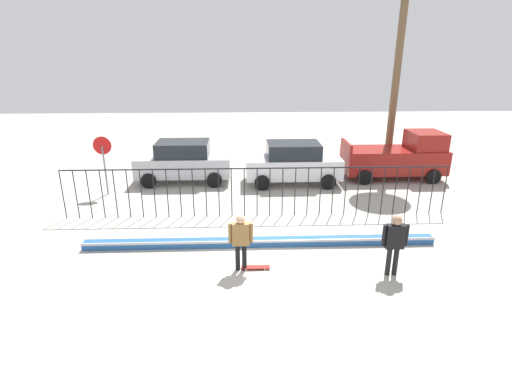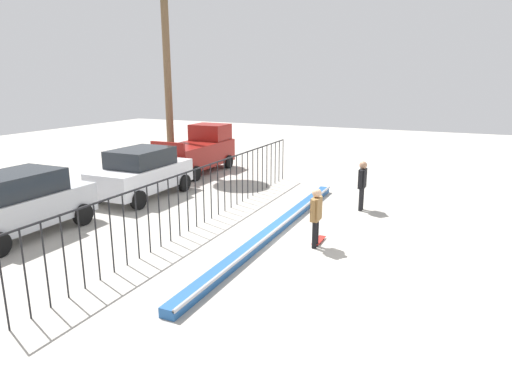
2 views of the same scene
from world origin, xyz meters
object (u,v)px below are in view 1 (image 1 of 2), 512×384
object	(u,v)px
skateboard	(256,267)
pickup_truck	(398,157)
parked_car_white	(293,163)
stop_sign	(104,157)
skateboarder	(241,237)
camera_operator	(395,240)
parked_car_silver	(184,161)

from	to	relation	value
skateboard	pickup_truck	bearing A→B (deg)	60.50
parked_car_white	stop_sign	size ratio (longest dim) A/B	1.72
pickup_truck	skateboarder	bearing A→B (deg)	-135.13
skateboard	camera_operator	world-z (taller)	camera_operator
skateboarder	parked_car_white	distance (m)	8.12
parked_car_white	pickup_truck	world-z (taller)	pickup_truck
skateboard	camera_operator	xyz separation A→B (m)	(3.70, -0.42, 0.99)
skateboard	stop_sign	xyz separation A→B (m)	(-6.10, 6.52, 1.56)
parked_car_silver	skateboard	bearing A→B (deg)	-68.37
skateboard	camera_operator	bearing A→B (deg)	4.47
skateboard	parked_car_white	world-z (taller)	parked_car_white
parked_car_silver	pickup_truck	xyz separation A→B (m)	(10.16, 0.12, 0.06)
camera_operator	stop_sign	xyz separation A→B (m)	(-9.80, 6.95, 0.57)
skateboard	parked_car_white	distance (m)	8.05
camera_operator	parked_car_silver	xyz separation A→B (m)	(-6.74, 8.64, -0.08)
camera_operator	pickup_truck	bearing A→B (deg)	-54.37
skateboard	parked_car_white	size ratio (longest dim) A/B	0.19
skateboarder	parked_car_silver	distance (m)	8.64
pickup_truck	skateboard	bearing A→B (deg)	-133.61
camera_operator	parked_car_white	xyz separation A→B (m)	(-1.69, 8.16, -0.08)
skateboard	parked_car_silver	xyz separation A→B (m)	(-3.04, 8.21, 0.91)
parked_car_white	pickup_truck	size ratio (longest dim) A/B	0.91
camera_operator	pickup_truck	distance (m)	9.40
skateboard	pickup_truck	size ratio (longest dim) A/B	0.17
skateboard	parked_car_silver	bearing A→B (deg)	121.34
skateboarder	parked_car_white	bearing A→B (deg)	62.76
stop_sign	skateboard	bearing A→B (deg)	-46.92
parked_car_silver	pickup_truck	world-z (taller)	pickup_truck
pickup_truck	parked_car_silver	bearing A→B (deg)	177.58
camera_operator	parked_car_silver	distance (m)	10.96
parked_car_silver	stop_sign	xyz separation A→B (m)	(-3.06, -1.69, 0.64)
skateboarder	parked_car_silver	size ratio (longest dim) A/B	0.39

